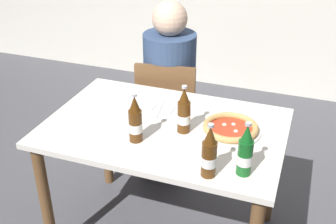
{
  "coord_description": "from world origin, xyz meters",
  "views": [
    {
      "loc": [
        0.64,
        -1.71,
        1.83
      ],
      "look_at": [
        0.0,
        0.05,
        0.8
      ],
      "focal_mm": 44.85,
      "sensor_mm": 36.0,
      "label": 1
    }
  ],
  "objects": [
    {
      "name": "pizza_margherita_near",
      "position": [
        0.33,
        0.05,
        0.77
      ],
      "size": [
        0.29,
        0.29,
        0.04
      ],
      "color": "white",
      "rests_on": "dining_table_main"
    },
    {
      "name": "chair_behind_table",
      "position": [
        -0.2,
        0.61,
        0.48
      ],
      "size": [
        0.45,
        0.45,
        0.85
      ],
      "rotation": [
        0.0,
        0.0,
        3.28
      ],
      "color": "brown",
      "rests_on": "ground_plane"
    },
    {
      "name": "beer_bottle_extra",
      "position": [
        0.45,
        -0.26,
        0.85
      ],
      "size": [
        0.07,
        0.07,
        0.25
      ],
      "color": "#14591E",
      "rests_on": "dining_table_main"
    },
    {
      "name": "dining_table_main",
      "position": [
        0.0,
        0.0,
        0.64
      ],
      "size": [
        1.2,
        0.8,
        0.75
      ],
      "color": "silver",
      "rests_on": "ground_plane"
    },
    {
      "name": "beer_bottle_right",
      "position": [
        -0.08,
        -0.18,
        0.85
      ],
      "size": [
        0.07,
        0.07,
        0.25
      ],
      "color": "#512D0F",
      "rests_on": "dining_table_main"
    },
    {
      "name": "diner_seated",
      "position": [
        -0.21,
        0.66,
        0.58
      ],
      "size": [
        0.34,
        0.34,
        1.21
      ],
      "color": "#2D3342",
      "rests_on": "ground_plane"
    },
    {
      "name": "napkin_with_cutlery",
      "position": [
        -0.1,
        0.13,
        0.75
      ],
      "size": [
        0.18,
        0.19,
        0.01
      ],
      "color": "white",
      "rests_on": "dining_table_main"
    },
    {
      "name": "beer_bottle_center",
      "position": [
        0.31,
        -0.32,
        0.85
      ],
      "size": [
        0.07,
        0.07,
        0.25
      ],
      "color": "#512D0F",
      "rests_on": "dining_table_main"
    },
    {
      "name": "beer_bottle_left",
      "position": [
        0.11,
        -0.02,
        0.85
      ],
      "size": [
        0.07,
        0.07,
        0.25
      ],
      "color": "#512D0F",
      "rests_on": "dining_table_main"
    }
  ]
}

